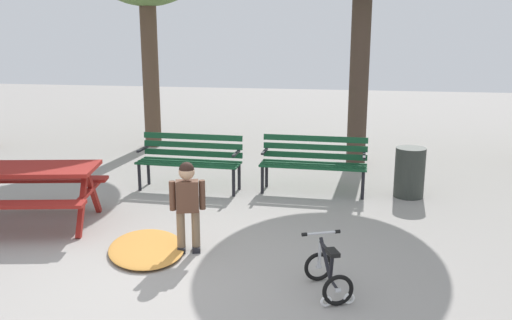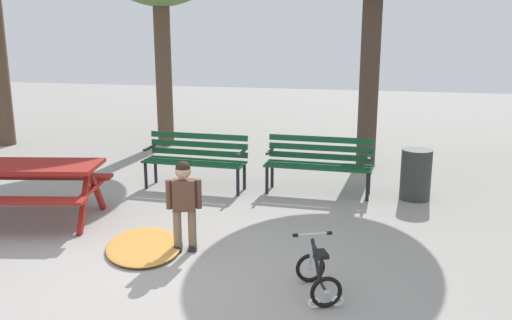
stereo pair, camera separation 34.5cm
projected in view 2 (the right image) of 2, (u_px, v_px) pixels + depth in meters
The scene contains 8 objects.
ground at pixel (140, 281), 5.48m from camera, with size 36.00×36.00×0.00m, color gray.
picnic_table at pixel (29, 177), 7.05m from camera, with size 2.02×1.66×0.79m.
park_bench_far_left at pixel (196, 156), 8.56m from camera, with size 1.61×0.51×0.85m.
park_bench_left at pixel (319, 160), 8.31m from camera, with size 1.61×0.50×0.85m.
child_standing at pixel (184, 199), 6.10m from camera, with size 0.38×0.22×1.04m.
kids_bicycle at pixel (318, 275), 5.16m from camera, with size 0.53×0.63×0.54m.
leaf_pile at pixel (144, 246), 6.27m from camera, with size 1.21×0.85×0.07m, color #C68438.
trash_bin at pixel (416, 174), 8.03m from camera, with size 0.44×0.44×0.75m, color #2D332D.
Camera 2 is at (2.24, -4.67, 2.46)m, focal length 38.54 mm.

